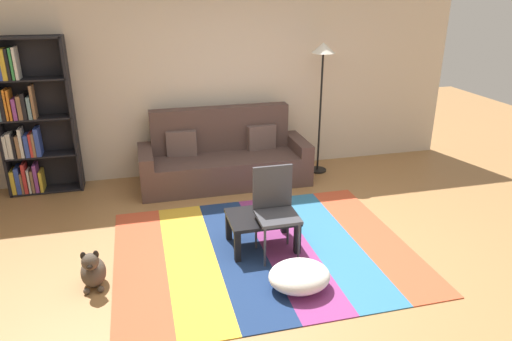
{
  "coord_description": "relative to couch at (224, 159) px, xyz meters",
  "views": [
    {
      "loc": [
        -1.21,
        -3.92,
        2.54
      ],
      "look_at": [
        -0.03,
        0.72,
        0.65
      ],
      "focal_mm": 32.99,
      "sensor_mm": 36.0,
      "label": 1
    }
  ],
  "objects": [
    {
      "name": "ground_plane",
      "position": [
        0.15,
        -2.02,
        -0.34
      ],
      "size": [
        14.0,
        14.0,
        0.0
      ],
      "primitive_type": "plane",
      "color": "#9E7042"
    },
    {
      "name": "back_wall",
      "position": [
        0.15,
        0.53,
        1.01
      ],
      "size": [
        6.8,
        0.1,
        2.7
      ],
      "primitive_type": "cube",
      "color": "beige",
      "rests_on": "ground_plane"
    },
    {
      "name": "rug",
      "position": [
        0.04,
        -1.91,
        -0.33
      ],
      "size": [
        2.97,
        2.39,
        0.01
      ],
      "color": "#C64C2D",
      "rests_on": "ground_plane"
    },
    {
      "name": "couch",
      "position": [
        0.0,
        0.0,
        0.0
      ],
      "size": [
        2.26,
        0.8,
        1.0
      ],
      "color": "#4C3833",
      "rests_on": "ground_plane"
    },
    {
      "name": "bookshelf",
      "position": [
        -2.43,
        0.28,
        0.6
      ],
      "size": [
        0.9,
        0.28,
        1.98
      ],
      "color": "black",
      "rests_on": "ground_plane"
    },
    {
      "name": "coffee_table",
      "position": [
        0.05,
        -1.82,
        -0.04
      ],
      "size": [
        0.69,
        0.52,
        0.35
      ],
      "color": "black",
      "rests_on": "rug"
    },
    {
      "name": "pouf",
      "position": [
        0.18,
        -2.61,
        -0.21
      ],
      "size": [
        0.56,
        0.48,
        0.24
      ],
      "primitive_type": "ellipsoid",
      "color": "white",
      "rests_on": "rug"
    },
    {
      "name": "dog",
      "position": [
        -1.6,
        -2.11,
        -0.18
      ],
      "size": [
        0.22,
        0.35,
        0.4
      ],
      "color": "#473D33",
      "rests_on": "ground_plane"
    },
    {
      "name": "standing_lamp",
      "position": [
        1.4,
        0.06,
        1.19
      ],
      "size": [
        0.32,
        0.32,
        1.83
      ],
      "color": "black",
      "rests_on": "ground_plane"
    },
    {
      "name": "tv_remote",
      "position": [
        0.07,
        -1.74,
        0.03
      ],
      "size": [
        0.09,
        0.16,
        0.02
      ],
      "primitive_type": "cube",
      "rotation": [
        0.0,
        0.0,
        -0.31
      ],
      "color": "black",
      "rests_on": "coffee_table"
    },
    {
      "name": "folding_chair",
      "position": [
        0.15,
        -1.94,
        0.2
      ],
      "size": [
        0.4,
        0.4,
        0.9
      ],
      "rotation": [
        0.0,
        0.0,
        -0.44
      ],
      "color": "#38383D",
      "rests_on": "ground_plane"
    }
  ]
}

